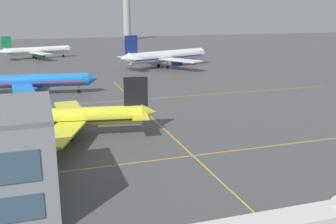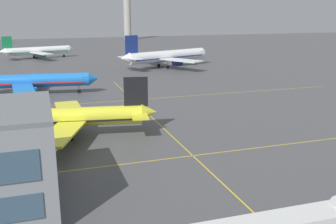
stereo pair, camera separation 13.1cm
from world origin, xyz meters
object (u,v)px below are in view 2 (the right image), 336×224
(airliner_far_left_stand, at_px, (167,56))
(airliner_far_right_stand, at_px, (38,51))
(control_tower, at_px, (127,8))
(airliner_third_row, at_px, (30,81))
(airliner_second_row, at_px, (63,118))

(airliner_far_left_stand, relative_size, airliner_far_right_stand, 1.21)
(control_tower, bearing_deg, airliner_third_row, -110.20)
(airliner_second_row, distance_m, control_tower, 224.44)
(airliner_far_left_stand, height_order, airliner_far_right_stand, airliner_far_left_stand)
(airliner_far_right_stand, bearing_deg, airliner_far_left_stand, -43.78)
(airliner_far_left_stand, distance_m, control_tower, 143.23)
(airliner_third_row, height_order, airliner_far_right_stand, airliner_third_row)
(airliner_far_left_stand, bearing_deg, airliner_far_right_stand, 136.22)
(airliner_second_row, relative_size, control_tower, 0.86)
(airliner_third_row, bearing_deg, airliner_far_left_stand, 36.20)
(airliner_second_row, distance_m, airliner_third_row, 39.03)
(airliner_second_row, bearing_deg, control_tower, 74.66)
(airliner_second_row, bearing_deg, airliner_far_right_stand, 91.80)
(airliner_third_row, relative_size, airliner_far_left_stand, 0.87)
(airliner_far_right_stand, distance_m, control_tower, 116.56)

